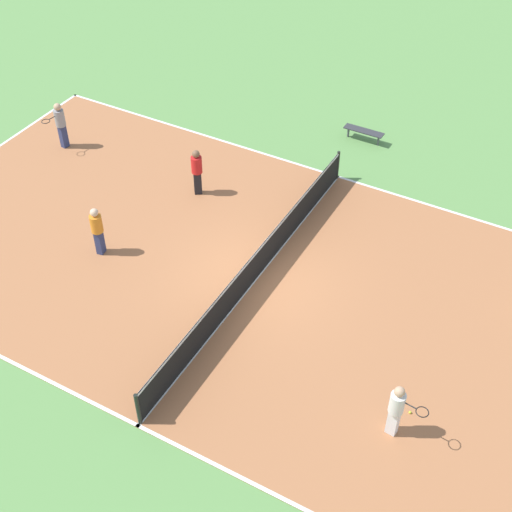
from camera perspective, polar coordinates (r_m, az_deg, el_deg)
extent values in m
plane|color=#60934C|center=(20.82, 0.00, -1.84)|extent=(80.00, 80.00, 0.00)
cube|color=#AD6B42|center=(20.82, 0.00, -1.82)|extent=(11.75, 23.29, 0.02)
cube|color=white|center=(24.90, 6.55, 6.34)|extent=(0.10, 23.29, 0.00)
cube|color=white|center=(17.71, -9.43, -13.24)|extent=(0.10, 23.29, 0.00)
cube|color=white|center=(20.81, 0.00, -1.80)|extent=(11.75, 0.10, 0.00)
cylinder|color=black|center=(24.52, 6.55, 7.24)|extent=(0.10, 0.10, 1.07)
cylinder|color=black|center=(17.32, -9.43, -11.99)|extent=(0.10, 0.10, 1.07)
cube|color=black|center=(20.46, 0.00, -0.76)|extent=(11.45, 0.03, 1.02)
cube|color=white|center=(20.13, 0.00, 0.24)|extent=(11.45, 0.04, 0.06)
cube|color=#333338|center=(26.71, 8.62, 9.88)|extent=(0.36, 1.49, 0.04)
cylinder|color=#4C4C51|center=(26.99, 7.40, 9.82)|extent=(0.08, 0.08, 0.41)
cylinder|color=#4C4C51|center=(26.67, 9.76, 9.11)|extent=(0.08, 0.08, 0.41)
cube|color=white|center=(17.35, 10.91, -12.85)|extent=(0.23, 0.27, 0.83)
cylinder|color=silver|center=(16.79, 11.22, -11.46)|extent=(0.40, 0.40, 0.58)
sphere|color=tan|center=(16.46, 11.41, -10.60)|extent=(0.25, 0.25, 0.25)
cylinder|color=#262626|center=(16.62, 12.28, -11.64)|extent=(0.06, 0.28, 0.03)
torus|color=black|center=(16.57, 13.16, -12.05)|extent=(0.34, 0.34, 0.02)
cube|color=black|center=(23.81, -4.68, 5.88)|extent=(0.31, 0.32, 0.84)
cylinder|color=red|center=(23.40, -4.78, 7.28)|extent=(0.51, 0.51, 0.59)
sphere|color=brown|center=(23.17, -4.84, 8.13)|extent=(0.25, 0.25, 0.25)
cube|color=navy|center=(21.90, -12.39, 1.12)|extent=(0.28, 0.24, 0.83)
cylinder|color=orange|center=(21.45, -12.66, 2.54)|extent=(0.41, 0.41, 0.58)
sphere|color=beige|center=(21.20, -12.83, 3.41)|extent=(0.25, 0.25, 0.25)
cube|color=navy|center=(26.97, -15.15, 9.26)|extent=(0.28, 0.23, 0.88)
cylinder|color=gray|center=(26.59, -15.44, 10.60)|extent=(0.40, 0.40, 0.61)
sphere|color=tan|center=(26.38, -15.61, 11.41)|extent=(0.26, 0.26, 0.26)
cylinder|color=#262626|center=(26.36, -16.02, 10.57)|extent=(0.28, 0.07, 0.03)
torus|color=black|center=(26.22, -16.47, 10.29)|extent=(0.34, 0.34, 0.02)
sphere|color=#CCE033|center=(18.05, 12.22, -12.13)|extent=(0.07, 0.07, 0.07)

